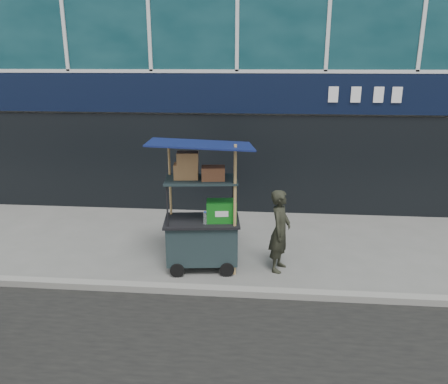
# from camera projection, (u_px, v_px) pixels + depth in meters

# --- Properties ---
(ground) EXTENTS (80.00, 80.00, 0.00)m
(ground) POSITION_uv_depth(u_px,v_px,m) (221.00, 288.00, 7.27)
(ground) COLOR #60605B
(ground) RESTS_ON ground
(curb) EXTENTS (80.00, 0.18, 0.12)m
(curb) POSITION_uv_depth(u_px,v_px,m) (220.00, 291.00, 7.07)
(curb) COLOR gray
(curb) RESTS_ON ground
(vendor_cart) EXTENTS (1.90, 1.45, 2.39)m
(vendor_cart) POSITION_uv_depth(u_px,v_px,m) (203.00, 224.00, 7.78)
(vendor_cart) COLOR black
(vendor_cart) RESTS_ON ground
(vendor_man) EXTENTS (0.50, 0.63, 1.50)m
(vendor_man) POSITION_uv_depth(u_px,v_px,m) (280.00, 231.00, 7.72)
(vendor_man) COLOR black
(vendor_man) RESTS_ON ground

